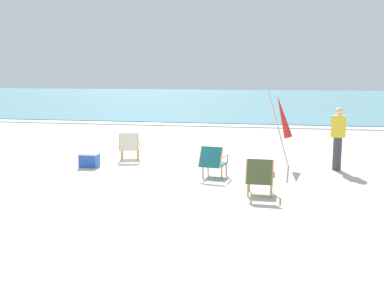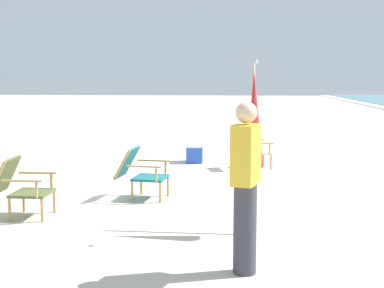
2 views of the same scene
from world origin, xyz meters
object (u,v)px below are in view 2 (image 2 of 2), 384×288
at_px(beach_chair_back_right, 20,185).
at_px(umbrella_furled_red, 254,120).
at_px(person_near_chairs, 245,187).
at_px(cooler_box, 195,153).
at_px(beach_chair_mid_center, 140,171).
at_px(beach_chair_far_center, 249,148).

height_order(beach_chair_back_right, umbrella_furled_red, umbrella_furled_red).
xyz_separation_m(beach_chair_back_right, person_near_chairs, (1.88, 2.89, 0.41)).
height_order(beach_chair_back_right, cooler_box, beach_chair_back_right).
xyz_separation_m(beach_chair_mid_center, person_near_chairs, (3.05, 1.48, 0.42)).
bearing_deg(beach_chair_mid_center, beach_chair_back_right, -50.56).
relative_size(beach_chair_far_center, cooler_box, 1.71).
bearing_deg(beach_chair_far_center, cooler_box, -123.45).
relative_size(beach_chair_far_center, umbrella_furled_red, 0.41).
height_order(beach_chair_mid_center, cooler_box, beach_chair_mid_center).
bearing_deg(person_near_chairs, umbrella_furled_red, 173.80).
distance_m(beach_chair_back_right, cooler_box, 5.05).
xyz_separation_m(beach_chair_mid_center, cooler_box, (-3.44, 0.66, -0.22)).
height_order(beach_chair_far_center, person_near_chairs, person_near_chairs).
height_order(beach_chair_mid_center, person_near_chairs, person_near_chairs).
xyz_separation_m(beach_chair_far_center, umbrella_furled_red, (4.32, -0.17, 0.91)).
bearing_deg(beach_chair_mid_center, beach_chair_far_center, 146.21).
xyz_separation_m(beach_chair_far_center, cooler_box, (-0.75, -1.14, -0.23)).
bearing_deg(umbrella_furled_red, cooler_box, -169.15).
bearing_deg(beach_chair_back_right, beach_chair_mid_center, 129.44).
bearing_deg(beach_chair_back_right, person_near_chairs, 56.93).
height_order(beach_chair_back_right, beach_chair_far_center, beach_chair_far_center).
bearing_deg(person_near_chairs, beach_chair_mid_center, -154.15).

